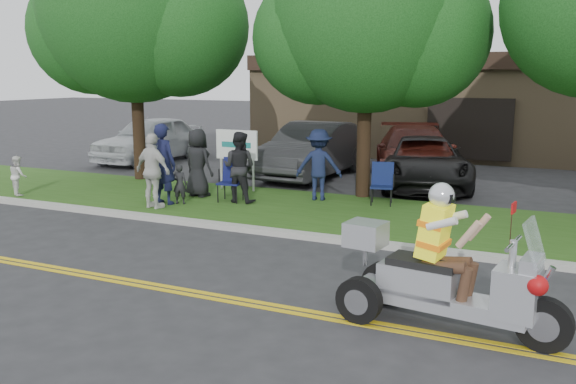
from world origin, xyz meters
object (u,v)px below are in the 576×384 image
at_px(parked_car_far_left, 150,139).
at_px(parked_car_mid, 423,162).
at_px(lawn_chair_a, 232,177).
at_px(lawn_chair_b, 382,181).
at_px(spectator_adult_right, 153,171).
at_px(spectator_adult_left, 163,164).
at_px(parked_car_right, 415,154).
at_px(spectator_adult_mid, 239,167).
at_px(trike_scooter, 440,279).
at_px(parked_car_left, 313,150).

bearing_deg(parked_car_far_left, parked_car_mid, -2.92).
bearing_deg(parked_car_far_left, lawn_chair_a, -36.72).
xyz_separation_m(lawn_chair_b, spectator_adult_right, (-4.77, -2.75, 0.32)).
height_order(lawn_chair_b, spectator_adult_left, spectator_adult_left).
xyz_separation_m(spectator_adult_left, parked_car_right, (4.66, 6.49, -0.27)).
bearing_deg(spectator_adult_mid, lawn_chair_b, -161.18).
xyz_separation_m(lawn_chair_a, spectator_adult_right, (-1.25, -1.54, 0.29)).
bearing_deg(lawn_chair_b, spectator_adult_mid, -170.91).
bearing_deg(spectator_adult_right, spectator_adult_mid, -126.03).
relative_size(spectator_adult_mid, parked_car_mid, 0.34).
xyz_separation_m(lawn_chair_a, parked_car_far_left, (-6.69, 5.52, 0.14)).
height_order(trike_scooter, spectator_adult_right, trike_scooter).
relative_size(lawn_chair_a, spectator_adult_right, 0.60).
distance_m(parked_car_mid, parked_car_right, 1.10).
height_order(trike_scooter, parked_car_left, trike_scooter).
xyz_separation_m(lawn_chair_b, parked_car_far_left, (-10.22, 4.30, 0.18)).
height_order(parked_car_far_left, parked_car_right, parked_car_far_left).
distance_m(trike_scooter, spectator_adult_left, 8.80).
bearing_deg(parked_car_left, lawn_chair_b, -44.67).
relative_size(parked_car_far_left, parked_car_left, 0.95).
distance_m(spectator_adult_right, parked_car_far_left, 8.92).
height_order(lawn_chair_b, spectator_adult_right, spectator_adult_right).
distance_m(parked_car_far_left, parked_car_right, 10.03).
bearing_deg(lawn_chair_b, parked_car_right, 79.86).
relative_size(spectator_adult_left, parked_car_mid, 0.38).
xyz_separation_m(trike_scooter, parked_car_far_left, (-12.92, 11.04, 0.18)).
height_order(lawn_chair_a, spectator_adult_mid, spectator_adult_mid).
bearing_deg(parked_car_far_left, spectator_adult_right, -49.55).
distance_m(lawn_chair_b, spectator_adult_right, 5.51).
bearing_deg(lawn_chair_b, spectator_adult_left, -167.79).
bearing_deg(spectator_adult_right, lawn_chair_a, -119.05).
xyz_separation_m(lawn_chair_a, parked_car_left, (0.22, 4.76, 0.15)).
xyz_separation_m(spectator_adult_left, parked_car_mid, (5.13, 5.50, -0.37)).
bearing_deg(spectator_adult_mid, lawn_chair_a, -21.54).
distance_m(spectator_adult_right, parked_car_left, 6.47).
bearing_deg(spectator_adult_mid, parked_car_left, -92.47).
bearing_deg(spectator_adult_right, parked_car_far_left, -42.39).
bearing_deg(parked_car_right, spectator_adult_mid, -136.87).
bearing_deg(lawn_chair_b, parked_car_left, 120.34).
distance_m(lawn_chair_a, parked_car_left, 4.76).
bearing_deg(parked_car_far_left, lawn_chair_b, -20.08).
distance_m(spectator_adult_mid, parked_car_right, 6.35).
distance_m(spectator_adult_left, parked_car_left, 5.99).
bearing_deg(lawn_chair_a, spectator_adult_left, -150.56).
relative_size(lawn_chair_a, parked_car_mid, 0.21).
height_order(spectator_adult_left, parked_car_mid, spectator_adult_left).
bearing_deg(parked_car_mid, lawn_chair_a, -147.05).
relative_size(lawn_chair_b, parked_car_mid, 0.19).
height_order(lawn_chair_b, spectator_adult_mid, spectator_adult_mid).
xyz_separation_m(lawn_chair_a, parked_car_right, (3.34, 5.46, 0.11)).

